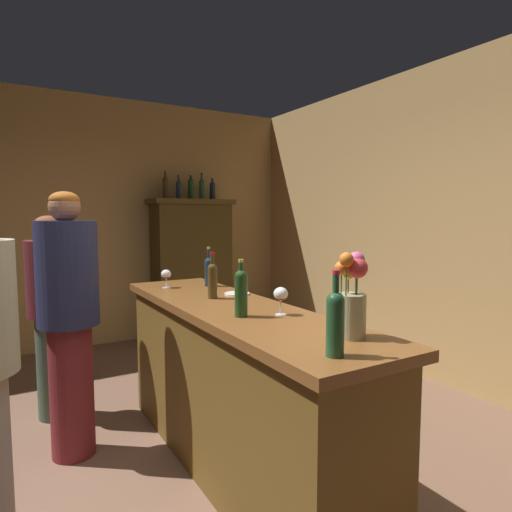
{
  "coord_description": "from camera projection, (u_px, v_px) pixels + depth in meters",
  "views": [
    {
      "loc": [
        -0.75,
        -1.93,
        1.51
      ],
      "look_at": [
        0.9,
        0.84,
        1.22
      ],
      "focal_mm": 30.86,
      "sensor_mm": 36.0,
      "label": 1
    }
  ],
  "objects": [
    {
      "name": "patron_by_cabinet",
      "position": [
        52.0,
        308.0,
        3.25
      ],
      "size": [
        0.34,
        0.34,
        1.52
      ],
      "rotation": [
        0.0,
        0.0,
        -0.67
      ],
      "color": "#455C4E",
      "rests_on": "ground"
    },
    {
      "name": "wine_glass_mid",
      "position": [
        281.0,
        295.0,
        2.32
      ],
      "size": [
        0.08,
        0.08,
        0.15
      ],
      "color": "white",
      "rests_on": "bar_counter"
    },
    {
      "name": "wall_back",
      "position": [
        71.0,
        222.0,
        4.99
      ],
      "size": [
        5.43,
        0.12,
        2.87
      ],
      "primitive_type": "cube",
      "color": "tan",
      "rests_on": "ground"
    },
    {
      "name": "wine_bottle_rose",
      "position": [
        335.0,
        320.0,
        1.63
      ],
      "size": [
        0.07,
        0.07,
        0.33
      ],
      "color": "#214A2A",
      "rests_on": "bar_counter"
    },
    {
      "name": "bar_counter",
      "position": [
        234.0,
        387.0,
        2.61
      ],
      "size": [
        0.6,
        2.32,
        0.99
      ],
      "color": "brown",
      "rests_on": "ground"
    },
    {
      "name": "display_bottle_center",
      "position": [
        191.0,
        188.0,
        5.36
      ],
      "size": [
        0.07,
        0.07,
        0.31
      ],
      "color": "#163C1C",
      "rests_on": "display_cabinet"
    },
    {
      "name": "wine_glass_front",
      "position": [
        166.0,
        275.0,
        3.2
      ],
      "size": [
        0.07,
        0.07,
        0.13
      ],
      "color": "white",
      "rests_on": "bar_counter"
    },
    {
      "name": "display_bottle_left",
      "position": [
        165.0,
        186.0,
        5.19
      ],
      "size": [
        0.07,
        0.07,
        0.33
      ],
      "color": "#442A15",
      "rests_on": "display_cabinet"
    },
    {
      "name": "display_cabinet",
      "position": [
        192.0,
        266.0,
        5.44
      ],
      "size": [
        1.01,
        0.45,
        1.71
      ],
      "color": "#3E3013",
      "rests_on": "ground"
    },
    {
      "name": "display_bottle_right",
      "position": [
        212.0,
        190.0,
        5.5
      ],
      "size": [
        0.07,
        0.07,
        0.28
      ],
      "color": "#18223B",
      "rests_on": "display_cabinet"
    },
    {
      "name": "patron_redhead",
      "position": [
        69.0,
        314.0,
        2.72
      ],
      "size": [
        0.36,
        0.36,
        1.66
      ],
      "rotation": [
        0.0,
        0.0,
        -0.94
      ],
      "color": "maroon",
      "rests_on": "ground"
    },
    {
      "name": "flower_arrangement",
      "position": [
        351.0,
        299.0,
        1.88
      ],
      "size": [
        0.14,
        0.13,
        0.37
      ],
      "color": "tan",
      "rests_on": "bar_counter"
    },
    {
      "name": "display_bottle_midleft",
      "position": [
        179.0,
        189.0,
        5.28
      ],
      "size": [
        0.07,
        0.07,
        0.29
      ],
      "color": "#1D2F3F",
      "rests_on": "display_cabinet"
    },
    {
      "name": "cheese_plate",
      "position": [
        237.0,
        294.0,
        2.93
      ],
      "size": [
        0.17,
        0.17,
        0.01
      ],
      "primitive_type": "cylinder",
      "color": "white",
      "rests_on": "bar_counter"
    },
    {
      "name": "display_bottle_midright",
      "position": [
        202.0,
        188.0,
        5.43
      ],
      "size": [
        0.07,
        0.07,
        0.33
      ],
      "color": "#21482F",
      "rests_on": "display_cabinet"
    },
    {
      "name": "wine_bottle_chardonnay",
      "position": [
        241.0,
        291.0,
        2.28
      ],
      "size": [
        0.07,
        0.07,
        0.3
      ],
      "color": "#1C3D19",
      "rests_on": "bar_counter"
    },
    {
      "name": "wine_bottle_malbec",
      "position": [
        209.0,
        270.0,
        3.27
      ],
      "size": [
        0.06,
        0.06,
        0.29
      ],
      "color": "#192D39",
      "rests_on": "bar_counter"
    },
    {
      "name": "wine_bottle_syrah",
      "position": [
        213.0,
        278.0,
        2.78
      ],
      "size": [
        0.06,
        0.06,
        0.3
      ],
      "color": "#433416",
      "rests_on": "bar_counter"
    },
    {
      "name": "wall_right",
      "position": [
        511.0,
        226.0,
        3.42
      ],
      "size": [
        0.12,
        6.88,
        2.87
      ],
      "primitive_type": "cube",
      "color": "tan",
      "rests_on": "ground"
    }
  ]
}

